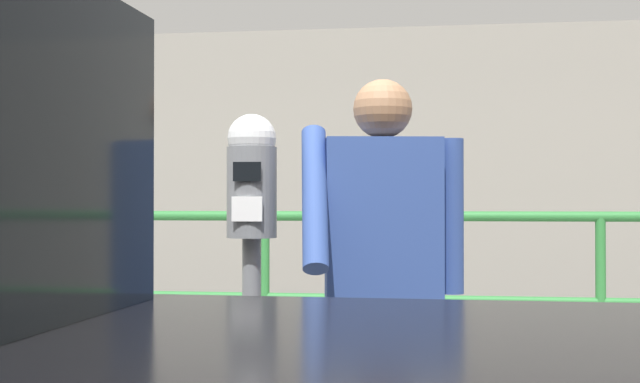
% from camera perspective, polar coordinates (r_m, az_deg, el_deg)
% --- Properties ---
extents(parking_meter, '(0.19, 0.20, 1.52)m').
position_cam_1_polar(parking_meter, '(3.25, -4.48, -1.91)').
color(parking_meter, slate).
rests_on(parking_meter, sidewalk_curb).
extents(pedestrian_at_meter, '(0.61, 0.53, 1.65)m').
position_cam_1_polar(pedestrian_at_meter, '(3.26, 4.13, -5.18)').
color(pedestrian_at_meter, black).
rests_on(pedestrian_at_meter, sidewalk_curb).
extents(background_railing, '(24.06, 0.06, 1.14)m').
position_cam_1_polar(background_railing, '(5.41, -3.63, -4.75)').
color(background_railing, '#2D7A38').
rests_on(background_railing, sidewalk_curb).
extents(backdrop_wall, '(32.00, 0.50, 2.89)m').
position_cam_1_polar(backdrop_wall, '(8.02, 0.27, 0.01)').
color(backdrop_wall, gray).
rests_on(backdrop_wall, ground).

